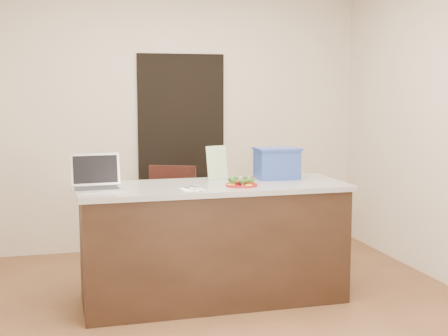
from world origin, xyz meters
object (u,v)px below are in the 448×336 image
object	(u,v)px
napkin	(193,189)
laptop	(96,179)
island	(213,242)
blue_box	(277,163)
plate	(241,185)
chair	(175,213)
yogurt_bottle	(252,182)

from	to	relation	value
napkin	laptop	size ratio (longest dim) A/B	0.41
island	blue_box	distance (m)	0.84
plate	napkin	bearing A→B (deg)	-168.32
island	plate	bearing A→B (deg)	-34.89
blue_box	chair	distance (m)	1.08
island	laptop	bearing A→B (deg)	178.61
chair	napkin	bearing A→B (deg)	-69.56
plate	island	bearing A→B (deg)	145.11
island	chair	xyz separation A→B (m)	(-0.15, 0.78, 0.09)
yogurt_bottle	island	bearing A→B (deg)	154.29
yogurt_bottle	blue_box	size ratio (longest dim) A/B	0.20
plate	blue_box	xyz separation A→B (m)	(0.39, 0.29, 0.12)
yogurt_bottle	chair	xyz separation A→B (m)	(-0.42, 0.91, -0.40)
island	napkin	bearing A→B (deg)	-134.48
napkin	island	bearing A→B (deg)	45.52
chair	island	bearing A→B (deg)	-55.31
plate	napkin	distance (m)	0.40
island	yogurt_bottle	world-z (taller)	yogurt_bottle
yogurt_bottle	laptop	xyz separation A→B (m)	(-1.15, 0.15, 0.04)
napkin	laptop	world-z (taller)	laptop
plate	chair	world-z (taller)	chair
blue_box	napkin	bearing A→B (deg)	-153.77
napkin	blue_box	world-z (taller)	blue_box
island	blue_box	bearing A→B (deg)	15.17
napkin	yogurt_bottle	distance (m)	0.49
island	plate	world-z (taller)	plate
island	yogurt_bottle	bearing A→B (deg)	-25.71
plate	yogurt_bottle	xyz separation A→B (m)	(0.08, 0.00, 0.02)
laptop	chair	world-z (taller)	laptop
island	laptop	xyz separation A→B (m)	(-0.88, 0.02, 0.53)
plate	chair	xyz separation A→B (m)	(-0.34, 0.91, -0.38)
plate	blue_box	distance (m)	0.50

